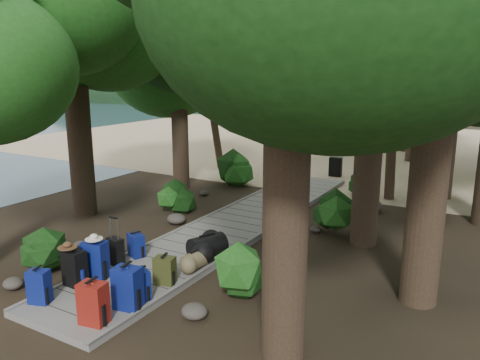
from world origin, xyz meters
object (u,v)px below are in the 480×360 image
Objects in this scene: backpack_left_a at (39,285)px; duffel_right_khaki at (195,260)px; backpack_left_d at (136,244)px; backpack_right_c at (140,283)px; backpack_left_c at (95,258)px; sun_lounger at (422,171)px; suitcase_on_boardwalk at (116,251)px; duffel_right_black at (207,246)px; backpack_right_b at (127,286)px; backpack_left_b at (74,266)px; lone_suitcase_on_sand at (336,167)px; backpack_right_d at (165,269)px; backpack_right_a at (93,301)px; kayak at (292,157)px.

backpack_left_a reaches higher than duffel_right_khaki.
backpack_left_d is 1.99m from backpack_right_c.
backpack_left_c is 0.48× the size of sun_lounger.
suitcase_on_boardwalk is at bearing 173.23° from backpack_right_c.
backpack_right_b is at bearing -66.77° from duffel_right_black.
duffel_right_black reaches higher than duffel_right_khaki.
backpack_left_b is 1.01× the size of lone_suitcase_on_sand.
backpack_left_b reaches higher than backpack_right_d.
backpack_left_b reaches higher than duffel_right_khaki.
suitcase_on_boardwalk is at bearing -100.24° from lone_suitcase_on_sand.
backpack_right_d is 10.86m from lone_suitcase_on_sand.
backpack_right_c is 0.70m from backpack_right_d.
backpack_left_b is 0.99× the size of backpack_right_a.
lone_suitcase_on_sand reaches higher than suitcase_on_boardwalk.
backpack_right_c reaches higher than duffel_right_black.
backpack_right_c is (1.39, -1.42, 0.03)m from backpack_left_d.
backpack_left_a is 0.78m from backpack_left_b.
backpack_right_b reaches higher than backpack_left_d.
backpack_right_a is (1.32, -0.01, 0.05)m from backpack_left_a.
backpack_right_a reaches higher than backpack_left_a.
backpack_left_d is 1.55m from backpack_right_d.
backpack_right_d is at bearing -87.87° from sun_lounger.
backpack_right_a reaches higher than suitcase_on_boardwalk.
backpack_right_c is at bearing 16.15° from backpack_left_a.
sun_lounger is at bearing 98.01° from duffel_right_black.
backpack_right_d is 1.05× the size of duffel_right_khaki.
backpack_right_d reaches higher than kayak.
backpack_right_d is at bearing 116.51° from backpack_right_c.
backpack_left_a is 12.56m from lone_suitcase_on_sand.
backpack_right_d is 0.83m from duffel_right_khaki.
suitcase_on_boardwalk is (-0.04, 1.08, -0.09)m from backpack_left_b.
backpack_left_c is 1.47m from backpack_right_b.
kayak is at bearing -173.82° from sun_lounger.
backpack_left_c reaches higher than backpack_right_c.
backpack_right_d is 12.49m from sun_lounger.
backpack_left_d is 1.01× the size of duffel_right_khaki.
duffel_right_khaki is 0.96× the size of suitcase_on_boardwalk.
backpack_right_a is at bearing -58.00° from backpack_left_c.
duffel_right_khaki is 0.74× the size of lone_suitcase_on_sand.
backpack_left_c reaches higher than backpack_right_b.
backpack_left_d is (0.01, 2.40, -0.05)m from backpack_left_a.
backpack_right_c is 1.05× the size of backpack_right_d.
backpack_left_c is at bearing 147.76° from backpack_right_b.
sun_lounger is (2.58, 12.22, -0.11)m from backpack_right_d.
backpack_left_a reaches higher than lone_suitcase_on_sand.
backpack_left_b is 1.46m from backpack_right_b.
backpack_left_a is 1.57m from backpack_right_b.
sun_lounger is at bearing 94.22° from backpack_left_d.
kayak is 2.05× the size of sun_lounger.
backpack_left_a reaches higher than backpack_right_c.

